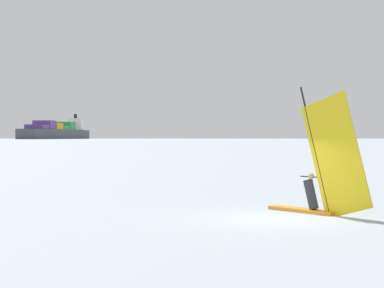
% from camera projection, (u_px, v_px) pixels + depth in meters
% --- Properties ---
extents(ground_plane, '(4000.00, 4000.00, 0.00)m').
position_uv_depth(ground_plane, '(280.00, 219.00, 19.84)').
color(ground_plane, '#9EA8B2').
extents(windsurfer, '(3.01, 3.23, 4.39)m').
position_uv_depth(windsurfer, '(321.00, 177.00, 21.09)').
color(windsurfer, orange).
rests_on(windsurfer, ground_plane).
extents(cargo_ship, '(47.04, 185.82, 33.78)m').
position_uv_depth(cargo_ship, '(56.00, 132.00, 800.45)').
color(cargo_ship, '#3F444C').
rests_on(cargo_ship, ground_plane).
extents(channel_buoy, '(1.26, 1.26, 1.80)m').
position_uv_depth(channel_buoy, '(351.00, 153.00, 70.93)').
color(channel_buoy, '#19994C').
rests_on(channel_buoy, ground_plane).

